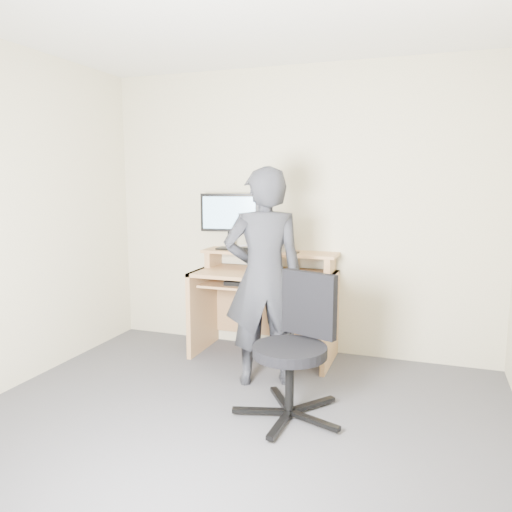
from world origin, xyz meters
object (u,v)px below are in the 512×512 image
Objects in this scene: monitor at (230,216)px; person at (264,277)px; office_chair at (296,341)px; desk at (267,293)px.

person reaches higher than monitor.
monitor reaches higher than office_chair.
monitor reaches higher than desk.
office_chair is (0.91, -1.10, -0.71)m from monitor.
monitor is at bearing -75.38° from person.
desk is at bearing 138.02° from office_chair.
office_chair is at bearing 106.19° from person.
monitor is at bearing 150.13° from office_chair.
person is (-0.37, 0.43, 0.32)m from office_chair.
office_chair is 0.56× the size of person.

